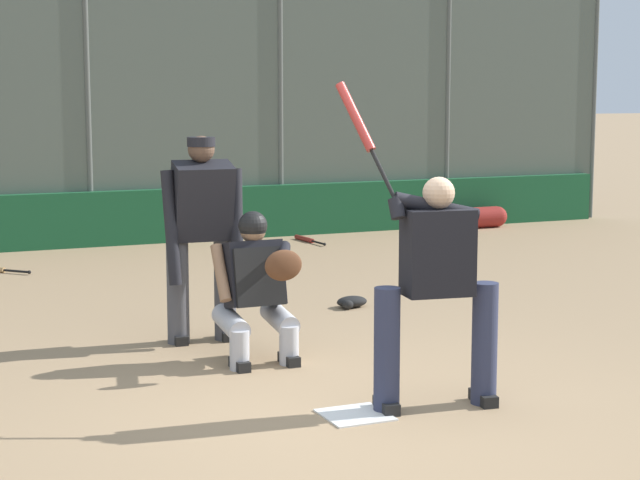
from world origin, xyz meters
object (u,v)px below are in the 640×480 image
fielding_glove_on_dirt (351,302)px  equipment_bag_dugout_side (474,218)px  catcher_behind_plate (257,285)px  batter_at_plate (435,283)px  umpire_home (202,232)px  spare_bat_first_base_side (306,239)px

fielding_glove_on_dirt → equipment_bag_dugout_side: bearing=-132.1°
fielding_glove_on_dirt → catcher_behind_plate: bearing=46.0°
batter_at_plate → umpire_home: size_ratio=1.24×
fielding_glove_on_dirt → equipment_bag_dugout_side: equipment_bag_dugout_side is taller
fielding_glove_on_dirt → batter_at_plate: bearing=74.4°
spare_bat_first_base_side → fielding_glove_on_dirt: size_ratio=2.85×
batter_at_plate → spare_bat_first_base_side: (-2.34, -7.88, -0.83)m
spare_bat_first_base_side → fielding_glove_on_dirt: (1.42, 4.56, 0.02)m
batter_at_plate → fielding_glove_on_dirt: 3.54m
catcher_behind_plate → umpire_home: size_ratio=0.68×
umpire_home → catcher_behind_plate: bearing=106.3°
batter_at_plate → fielding_glove_on_dirt: bearing=-97.4°
batter_at_plate → umpire_home: batter_at_plate is taller
spare_bat_first_base_side → equipment_bag_dugout_side: size_ratio=0.78×
catcher_behind_plate → equipment_bag_dugout_side: catcher_behind_plate is taller
umpire_home → equipment_bag_dugout_side: umpire_home is taller
batter_at_plate → spare_bat_first_base_side: size_ratio=2.43×
catcher_behind_plate → fielding_glove_on_dirt: bearing=-133.8°
catcher_behind_plate → equipment_bag_dugout_side: 8.98m
umpire_home → fielding_glove_on_dirt: (-1.81, -0.85, -0.90)m
equipment_bag_dugout_side → spare_bat_first_base_side: bearing=6.8°
catcher_behind_plate → umpire_home: umpire_home is taller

